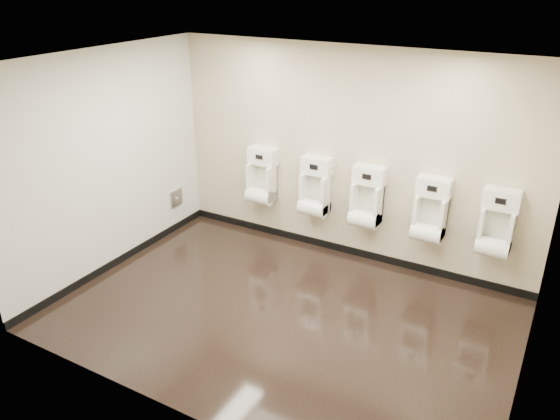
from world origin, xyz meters
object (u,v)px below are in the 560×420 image
Objects in this scene: access_panel at (176,198)px; urinal_1 at (315,191)px; urinal_4 at (496,228)px; urinal_3 at (430,214)px; urinal_0 at (262,180)px; urinal_2 at (367,201)px.

urinal_1 reaches higher than access_panel.
access_panel is 0.32× the size of urinal_4.
urinal_4 reaches higher than access_panel.
urinal_1 is 1.56m from urinal_3.
urinal_0 and urinal_3 have the same top height.
access_panel is at bearing -174.68° from urinal_4.
urinal_2 reaches higher than access_panel.
urinal_1 is at bearing 180.00° from urinal_2.
urinal_1 and urinal_3 have the same top height.
urinal_3 is 1.00× the size of urinal_4.
urinal_0 is (1.24, 0.41, 0.38)m from access_panel.
urinal_0 is 2.40m from urinal_3.
urinal_3 is at bearing 6.44° from access_panel.
urinal_1 is 1.00× the size of urinal_3.
urinal_2 is (2.82, 0.41, 0.38)m from access_panel.
urinal_4 is at bearing 0.00° from urinal_0.
urinal_2 is at bearing 180.00° from urinal_3.
urinal_0 is 1.00× the size of urinal_2.
urinal_0 is at bearing 180.00° from urinal_2.
urinal_1 is 1.00× the size of urinal_2.
access_panel is at bearing -168.84° from urinal_1.
urinal_0 is 3.17m from urinal_4.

